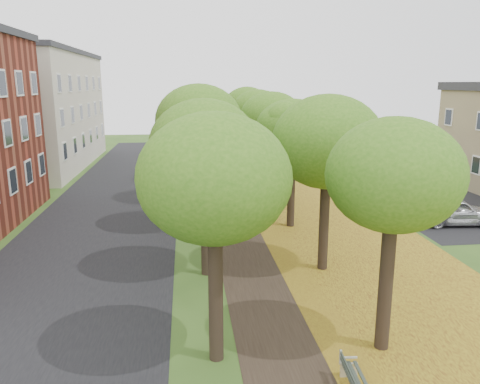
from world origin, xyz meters
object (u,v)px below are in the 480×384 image
object	(u,v)px
car_silver	(454,211)
car_grey	(402,192)
car_white	(383,181)
car_red	(424,197)
bench	(355,381)

from	to	relation	value
car_silver	car_grey	bearing A→B (deg)	10.48
car_grey	car_white	world-z (taller)	car_white
car_red	car_grey	size ratio (longest dim) A/B	0.98
bench	car_silver	world-z (taller)	car_silver
car_grey	car_silver	bearing A→B (deg)	-177.61
bench	car_red	world-z (taller)	car_red
car_red	car_white	size ratio (longest dim) A/B	0.90
bench	car_grey	size ratio (longest dim) A/B	0.38
car_grey	car_white	distance (m)	3.06
car_silver	car_red	distance (m)	3.36
bench	car_red	bearing A→B (deg)	-28.27
car_silver	car_red	bearing A→B (deg)	5.25
bench	car_grey	world-z (taller)	car_grey
bench	car_white	world-z (taller)	car_white
car_silver	car_white	world-z (taller)	car_silver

